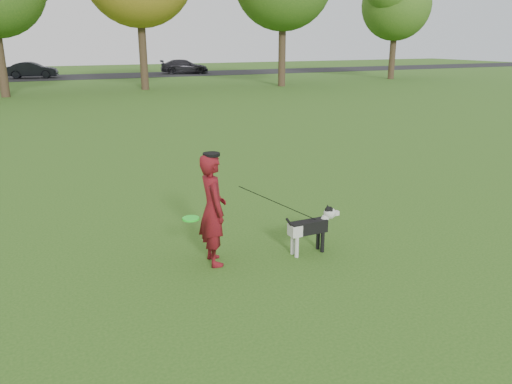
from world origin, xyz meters
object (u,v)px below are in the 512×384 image
dog (312,225)px  car_mid (32,70)px  man (213,210)px  car_right (184,67)px

dog → car_mid: bearing=93.7°
man → car_mid: 39.52m
man → dog: 1.52m
dog → car_right: (10.32, 39.79, 0.22)m
dog → car_mid: car_mid is taller
car_right → car_mid: bearing=102.1°
dog → man: bearing=169.0°
dog → car_right: bearing=75.5°
man → dog: size_ratio=1.73×
man → car_mid: (-1.13, 39.50, -0.14)m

